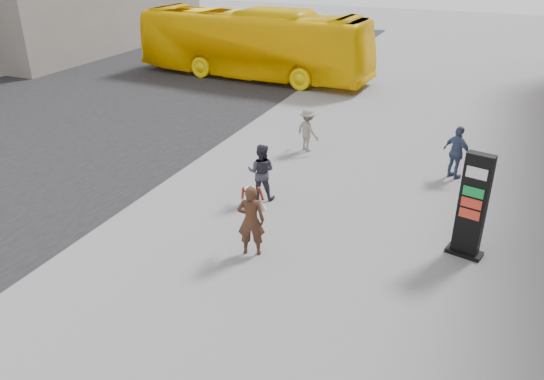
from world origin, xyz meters
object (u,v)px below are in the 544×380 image
at_px(pedestrian_c, 457,153).
at_px(info_pylon, 472,206).
at_px(pedestrian_a, 261,172).
at_px(pedestrian_b, 308,130).
at_px(woman, 251,219).
at_px(bus, 253,44).

bearing_deg(pedestrian_c, info_pylon, 132.14).
distance_m(pedestrian_a, pedestrian_b, 4.17).
relative_size(woman, pedestrian_b, 1.17).
height_order(info_pylon, pedestrian_c, info_pylon).
height_order(woman, pedestrian_a, woman).
xyz_separation_m(pedestrian_b, pedestrian_c, (5.11, -0.42, 0.09)).
bearing_deg(woman, bus, -84.06).
bearing_deg(pedestrian_c, bus, -6.87).
xyz_separation_m(woman, pedestrian_a, (-1.02, 2.83, -0.08)).
xyz_separation_m(info_pylon, bus, (-12.31, 14.24, 0.49)).
xyz_separation_m(bus, pedestrian_b, (6.46, -9.22, -1.03)).
xyz_separation_m(info_pylon, woman, (-4.76, -1.98, -0.38)).
height_order(bus, pedestrian_c, bus).
relative_size(info_pylon, pedestrian_b, 1.70).
height_order(info_pylon, woman, info_pylon).
height_order(pedestrian_a, pedestrian_c, pedestrian_c).
distance_m(woman, pedestrian_b, 7.08).
distance_m(bus, pedestrian_b, 11.31).
bearing_deg(pedestrian_b, info_pylon, 168.10).
xyz_separation_m(info_pylon, pedestrian_c, (-0.74, 4.60, -0.45)).
distance_m(woman, bus, 17.91).
bearing_deg(pedestrian_c, woman, 91.52).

